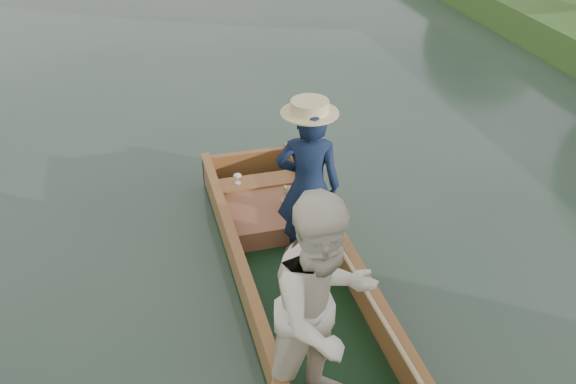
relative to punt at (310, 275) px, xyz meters
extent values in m
plane|color=#283D30|center=(0.06, 0.30, -0.69)|extent=(120.00, 120.00, 0.00)
cube|color=black|center=(0.06, 0.30, -0.65)|extent=(1.10, 5.00, 0.08)
cube|color=#985E2F|center=(-0.45, 0.30, -0.45)|extent=(0.08, 5.00, 0.32)
cube|color=#985E2F|center=(0.57, 0.30, -0.45)|extent=(0.08, 5.00, 0.32)
cube|color=#985E2F|center=(0.06, 2.76, -0.45)|extent=(1.10, 0.08, 0.32)
cube|color=#985E2F|center=(-0.45, 0.30, -0.27)|extent=(0.10, 5.00, 0.04)
cube|color=#985E2F|center=(0.57, 0.30, -0.27)|extent=(0.10, 5.00, 0.04)
cube|color=#985E2F|center=(0.06, 2.20, -0.39)|extent=(0.94, 0.30, 0.05)
imported|color=#111C37|center=(0.28, 0.98, 0.23)|extent=(0.71, 0.57, 1.68)
cylinder|color=beige|center=(0.28, 0.98, 1.03)|extent=(0.52, 0.52, 0.12)
imported|color=white|center=(-0.15, -0.79, 0.33)|extent=(1.11, 0.99, 1.89)
cube|color=#AA4736|center=(0.02, 1.68, -0.50)|extent=(0.85, 0.90, 0.22)
sphere|color=#A27F55|center=(0.25, 1.58, -0.30)|extent=(0.17, 0.17, 0.17)
sphere|color=#A27F55|center=(0.25, 1.57, -0.17)|extent=(0.13, 0.13, 0.13)
sphere|color=#A27F55|center=(0.21, 1.57, -0.11)|extent=(0.05, 0.05, 0.05)
sphere|color=#A27F55|center=(0.30, 1.57, -0.11)|extent=(0.05, 0.05, 0.05)
sphere|color=#A27F55|center=(0.25, 1.52, -0.18)|extent=(0.05, 0.05, 0.05)
sphere|color=#A27F55|center=(0.18, 1.56, -0.27)|extent=(0.06, 0.06, 0.06)
sphere|color=#A27F55|center=(0.33, 1.56, -0.27)|extent=(0.06, 0.06, 0.06)
sphere|color=#A27F55|center=(0.21, 1.55, -0.37)|extent=(0.07, 0.07, 0.07)
sphere|color=#A27F55|center=(0.30, 1.55, -0.37)|extent=(0.07, 0.07, 0.07)
cylinder|color=silver|center=(-0.18, 2.20, -0.36)|extent=(0.07, 0.07, 0.01)
cylinder|color=silver|center=(-0.18, 2.20, -0.32)|extent=(0.01, 0.01, 0.08)
ellipsoid|color=silver|center=(-0.18, 2.20, -0.27)|extent=(0.09, 0.09, 0.05)
cylinder|color=tan|center=(0.49, -0.04, -0.23)|extent=(0.04, 4.11, 0.19)
camera|label=1|loc=(-1.25, -3.94, 3.38)|focal=40.00mm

